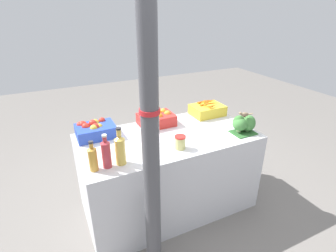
{
  "coord_description": "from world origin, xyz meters",
  "views": [
    {
      "loc": [
        -0.95,
        -1.97,
        1.93
      ],
      "look_at": [
        0.0,
        0.0,
        0.92
      ],
      "focal_mm": 28.0,
      "sensor_mm": 36.0,
      "label": 1
    }
  ],
  "objects_px": {
    "apple_crate": "(95,130)",
    "carrot_crate": "(207,110)",
    "juice_bottle_golden": "(120,149)",
    "pickle_jar": "(180,142)",
    "broccoli_pile": "(243,124)",
    "sparrow_bird": "(244,114)",
    "juice_bottle_ruby": "(106,153)",
    "support_pole": "(150,118)",
    "juice_bottle_amber": "(93,158)",
    "orange_crate": "(157,118)"
  },
  "relations": [
    {
      "from": "apple_crate",
      "to": "carrot_crate",
      "type": "relative_size",
      "value": 1.0
    },
    {
      "from": "apple_crate",
      "to": "juice_bottle_golden",
      "type": "bearing_deg",
      "value": -81.14
    },
    {
      "from": "apple_crate",
      "to": "pickle_jar",
      "type": "bearing_deg",
      "value": -41.77
    },
    {
      "from": "broccoli_pile",
      "to": "carrot_crate",
      "type": "bearing_deg",
      "value": 97.14
    },
    {
      "from": "apple_crate",
      "to": "broccoli_pile",
      "type": "relative_size",
      "value": 1.5
    },
    {
      "from": "carrot_crate",
      "to": "sparrow_bird",
      "type": "relative_size",
      "value": 2.69
    },
    {
      "from": "juice_bottle_golden",
      "to": "sparrow_bird",
      "type": "xyz_separation_m",
      "value": [
        1.18,
        0.0,
        0.07
      ]
    },
    {
      "from": "juice_bottle_ruby",
      "to": "support_pole",
      "type": "bearing_deg",
      "value": -56.39
    },
    {
      "from": "carrot_crate",
      "to": "juice_bottle_amber",
      "type": "height_order",
      "value": "juice_bottle_amber"
    },
    {
      "from": "juice_bottle_amber",
      "to": "sparrow_bird",
      "type": "xyz_separation_m",
      "value": [
        1.39,
        0.0,
        0.1
      ]
    },
    {
      "from": "juice_bottle_ruby",
      "to": "broccoli_pile",
      "type": "bearing_deg",
      "value": 1.38
    },
    {
      "from": "pickle_jar",
      "to": "orange_crate",
      "type": "bearing_deg",
      "value": 88.32
    },
    {
      "from": "juice_bottle_amber",
      "to": "juice_bottle_ruby",
      "type": "distance_m",
      "value": 0.1
    },
    {
      "from": "carrot_crate",
      "to": "orange_crate",
      "type": "bearing_deg",
      "value": 179.64
    },
    {
      "from": "orange_crate",
      "to": "juice_bottle_amber",
      "type": "relative_size",
      "value": 1.44
    },
    {
      "from": "pickle_jar",
      "to": "support_pole",
      "type": "bearing_deg",
      "value": -139.37
    },
    {
      "from": "carrot_crate",
      "to": "juice_bottle_golden",
      "type": "bearing_deg",
      "value": -154.59
    },
    {
      "from": "apple_crate",
      "to": "carrot_crate",
      "type": "distance_m",
      "value": 1.23
    },
    {
      "from": "orange_crate",
      "to": "juice_bottle_amber",
      "type": "xyz_separation_m",
      "value": [
        -0.74,
        -0.55,
        0.03
      ]
    },
    {
      "from": "juice_bottle_ruby",
      "to": "sparrow_bird",
      "type": "distance_m",
      "value": 1.29
    },
    {
      "from": "support_pole",
      "to": "juice_bottle_amber",
      "type": "height_order",
      "value": "support_pole"
    },
    {
      "from": "carrot_crate",
      "to": "juice_bottle_ruby",
      "type": "height_order",
      "value": "juice_bottle_ruby"
    },
    {
      "from": "sparrow_bird",
      "to": "orange_crate",
      "type": "bearing_deg",
      "value": -17.08
    },
    {
      "from": "support_pole",
      "to": "carrot_crate",
      "type": "relative_size",
      "value": 7.5
    },
    {
      "from": "support_pole",
      "to": "orange_crate",
      "type": "relative_size",
      "value": 7.5
    },
    {
      "from": "orange_crate",
      "to": "pickle_jar",
      "type": "relative_size",
      "value": 2.98
    },
    {
      "from": "juice_bottle_golden",
      "to": "sparrow_bird",
      "type": "distance_m",
      "value": 1.19
    },
    {
      "from": "support_pole",
      "to": "apple_crate",
      "type": "xyz_separation_m",
      "value": [
        -0.2,
        0.89,
        -0.42
      ]
    },
    {
      "from": "orange_crate",
      "to": "broccoli_pile",
      "type": "distance_m",
      "value": 0.85
    },
    {
      "from": "pickle_jar",
      "to": "broccoli_pile",
      "type": "bearing_deg",
      "value": 1.75
    },
    {
      "from": "carrot_crate",
      "to": "juice_bottle_golden",
      "type": "relative_size",
      "value": 1.13
    },
    {
      "from": "apple_crate",
      "to": "juice_bottle_golden",
      "type": "xyz_separation_m",
      "value": [
        0.09,
        -0.55,
        0.06
      ]
    },
    {
      "from": "broccoli_pile",
      "to": "sparrow_bird",
      "type": "height_order",
      "value": "sparrow_bird"
    },
    {
      "from": "pickle_jar",
      "to": "sparrow_bird",
      "type": "relative_size",
      "value": 0.9
    },
    {
      "from": "carrot_crate",
      "to": "apple_crate",
      "type": "bearing_deg",
      "value": 179.68
    },
    {
      "from": "orange_crate",
      "to": "broccoli_pile",
      "type": "relative_size",
      "value": 1.5
    },
    {
      "from": "apple_crate",
      "to": "broccoli_pile",
      "type": "bearing_deg",
      "value": -21.84
    },
    {
      "from": "carrot_crate",
      "to": "sparrow_bird",
      "type": "xyz_separation_m",
      "value": [
        0.04,
        -0.54,
        0.14
      ]
    },
    {
      "from": "apple_crate",
      "to": "broccoli_pile",
      "type": "xyz_separation_m",
      "value": [
        1.3,
        -0.52,
        0.02
      ]
    },
    {
      "from": "sparrow_bird",
      "to": "support_pole",
      "type": "bearing_deg",
      "value": 40.6
    },
    {
      "from": "apple_crate",
      "to": "juice_bottle_amber",
      "type": "xyz_separation_m",
      "value": [
        -0.12,
        -0.55,
        0.03
      ]
    },
    {
      "from": "juice_bottle_amber",
      "to": "pickle_jar",
      "type": "relative_size",
      "value": 2.07
    },
    {
      "from": "juice_bottle_golden",
      "to": "sparrow_bird",
      "type": "relative_size",
      "value": 2.37
    },
    {
      "from": "carrot_crate",
      "to": "pickle_jar",
      "type": "relative_size",
      "value": 2.98
    },
    {
      "from": "juice_bottle_golden",
      "to": "broccoli_pile",
      "type": "bearing_deg",
      "value": 1.5
    },
    {
      "from": "juice_bottle_amber",
      "to": "juice_bottle_golden",
      "type": "xyz_separation_m",
      "value": [
        0.21,
        -0.0,
        0.03
      ]
    },
    {
      "from": "support_pole",
      "to": "juice_bottle_amber",
      "type": "xyz_separation_m",
      "value": [
        -0.32,
        0.34,
        -0.39
      ]
    },
    {
      "from": "juice_bottle_ruby",
      "to": "juice_bottle_golden",
      "type": "bearing_deg",
      "value": -0.0
    },
    {
      "from": "juice_bottle_ruby",
      "to": "juice_bottle_golden",
      "type": "height_order",
      "value": "juice_bottle_golden"
    },
    {
      "from": "juice_bottle_amber",
      "to": "support_pole",
      "type": "bearing_deg",
      "value": -46.19
    }
  ]
}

